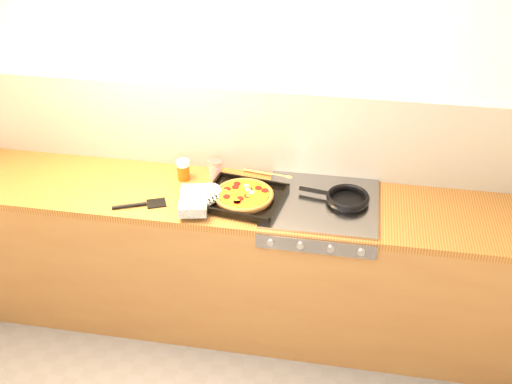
% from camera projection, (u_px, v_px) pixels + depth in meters
% --- Properties ---
extents(room_shell, '(3.20, 3.20, 3.20)m').
position_uv_depth(room_shell, '(248.00, 131.00, 3.36)').
color(room_shell, white).
rests_on(room_shell, ground).
extents(counter_run, '(3.20, 0.62, 0.90)m').
position_uv_depth(counter_run, '(240.00, 260.00, 3.50)').
color(counter_run, brown).
rests_on(counter_run, ground).
extents(stovetop, '(0.60, 0.56, 0.02)m').
position_uv_depth(stovetop, '(321.00, 203.00, 3.19)').
color(stovetop, gray).
rests_on(stovetop, counter_run).
extents(pizza_on_tray, '(0.57, 0.46, 0.07)m').
position_uv_depth(pizza_on_tray, '(230.00, 196.00, 3.17)').
color(pizza_on_tray, black).
rests_on(pizza_on_tray, stovetop).
extents(frying_pan, '(0.40, 0.27, 0.04)m').
position_uv_depth(frying_pan, '(347.00, 198.00, 3.17)').
color(frying_pan, black).
rests_on(frying_pan, stovetop).
extents(tomato_can, '(0.10, 0.10, 0.11)m').
position_uv_depth(tomato_can, '(215.00, 170.00, 3.39)').
color(tomato_can, '#AD0D17').
rests_on(tomato_can, counter_run).
extents(juice_glass, '(0.09, 0.09, 0.12)m').
position_uv_depth(juice_glass, '(183.00, 170.00, 3.37)').
color(juice_glass, '#EB4A0D').
rests_on(juice_glass, counter_run).
extents(wooden_spoon, '(0.30, 0.08, 0.02)m').
position_uv_depth(wooden_spoon, '(273.00, 175.00, 3.43)').
color(wooden_spoon, olive).
rests_on(wooden_spoon, counter_run).
extents(black_spatula, '(0.28, 0.16, 0.02)m').
position_uv_depth(black_spatula, '(141.00, 205.00, 3.17)').
color(black_spatula, black).
rests_on(black_spatula, counter_run).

